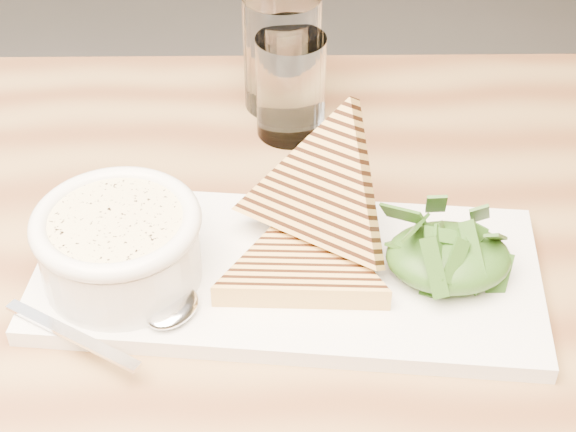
{
  "coord_description": "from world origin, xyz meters",
  "views": [
    {
      "loc": [
        0.31,
        -0.36,
        1.25
      ],
      "look_at": [
        0.3,
        0.17,
        0.81
      ],
      "focal_mm": 55.0,
      "sensor_mm": 36.0,
      "label": 1
    }
  ],
  "objects_px": {
    "table_top": "(181,302)",
    "soup_bowl": "(121,253)",
    "glass_far": "(282,52)",
    "glass_near": "(291,86)",
    "platter": "(288,273)"
  },
  "relations": [
    {
      "from": "soup_bowl",
      "to": "glass_far",
      "type": "relative_size",
      "value": 1.03
    },
    {
      "from": "table_top",
      "to": "soup_bowl",
      "type": "xyz_separation_m",
      "value": [
        -0.04,
        -0.01,
        0.06
      ]
    },
    {
      "from": "platter",
      "to": "glass_far",
      "type": "xyz_separation_m",
      "value": [
        -0.01,
        0.27,
        0.05
      ]
    },
    {
      "from": "platter",
      "to": "table_top",
      "type": "bearing_deg",
      "value": -176.38
    },
    {
      "from": "soup_bowl",
      "to": "table_top",
      "type": "bearing_deg",
      "value": 9.53
    },
    {
      "from": "table_top",
      "to": "glass_near",
      "type": "bearing_deg",
      "value": 68.43
    },
    {
      "from": "table_top",
      "to": "glass_far",
      "type": "xyz_separation_m",
      "value": [
        0.08,
        0.27,
        0.08
      ]
    },
    {
      "from": "platter",
      "to": "glass_near",
      "type": "relative_size",
      "value": 3.9
    },
    {
      "from": "glass_near",
      "to": "glass_far",
      "type": "height_order",
      "value": "glass_far"
    },
    {
      "from": "table_top",
      "to": "soup_bowl",
      "type": "distance_m",
      "value": 0.07
    },
    {
      "from": "table_top",
      "to": "glass_near",
      "type": "xyz_separation_m",
      "value": [
        0.09,
        0.22,
        0.07
      ]
    },
    {
      "from": "glass_near",
      "to": "platter",
      "type": "bearing_deg",
      "value": -89.95
    },
    {
      "from": "soup_bowl",
      "to": "glass_near",
      "type": "height_order",
      "value": "glass_near"
    },
    {
      "from": "table_top",
      "to": "soup_bowl",
      "type": "relative_size",
      "value": 9.05
    },
    {
      "from": "glass_far",
      "to": "soup_bowl",
      "type": "bearing_deg",
      "value": -113.03
    }
  ]
}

